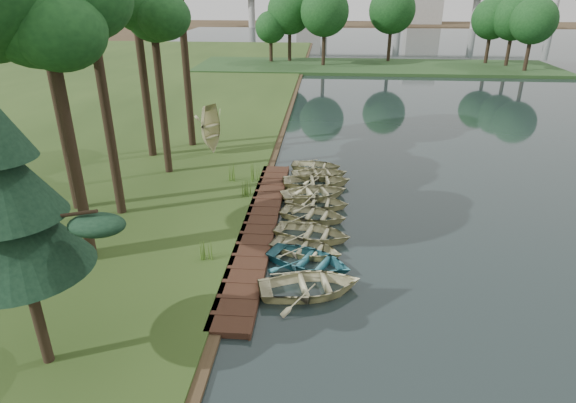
# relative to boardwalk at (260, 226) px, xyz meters

# --- Properties ---
(ground) EXTENTS (300.00, 300.00, 0.00)m
(ground) POSITION_rel_boardwalk_xyz_m (1.60, 0.00, -0.15)
(ground) COLOR #3D2F1D
(boardwalk) EXTENTS (1.60, 16.00, 0.30)m
(boardwalk) POSITION_rel_boardwalk_xyz_m (0.00, 0.00, 0.00)
(boardwalk) COLOR #331E13
(boardwalk) RESTS_ON ground
(peninsula) EXTENTS (50.00, 14.00, 0.45)m
(peninsula) POSITION_rel_boardwalk_xyz_m (9.60, 50.00, 0.08)
(peninsula) COLOR #23411D
(peninsula) RESTS_ON ground
(far_trees) EXTENTS (45.60, 5.60, 8.80)m
(far_trees) POSITION_rel_boardwalk_xyz_m (6.27, 50.00, 6.28)
(far_trees) COLOR black
(far_trees) RESTS_ON peninsula
(bridge) EXTENTS (95.90, 4.00, 8.60)m
(bridge) POSITION_rel_boardwalk_xyz_m (13.91, 120.00, 6.93)
(bridge) COLOR #A5A5A0
(bridge) RESTS_ON ground
(building_b) EXTENTS (8.00, 8.00, 12.00)m
(building_b) POSITION_rel_boardwalk_xyz_m (-3.40, 145.00, 5.85)
(building_b) COLOR #A5A5A0
(building_b) RESTS_ON ground
(rowboat_0) EXTENTS (4.48, 3.67, 0.81)m
(rowboat_0) POSITION_rel_boardwalk_xyz_m (2.65, -5.17, 0.31)
(rowboat_0) COLOR beige
(rowboat_0) RESTS_ON water
(rowboat_1) EXTENTS (4.40, 3.87, 0.76)m
(rowboat_1) POSITION_rel_boardwalk_xyz_m (2.52, -3.32, 0.28)
(rowboat_1) COLOR #2C717C
(rowboat_1) RESTS_ON water
(rowboat_2) EXTENTS (3.79, 3.22, 0.67)m
(rowboat_2) POSITION_rel_boardwalk_xyz_m (2.36, -2.25, 0.23)
(rowboat_2) COLOR beige
(rowboat_2) RESTS_ON water
(rowboat_3) EXTENTS (4.07, 3.32, 0.74)m
(rowboat_3) POSITION_rel_boardwalk_xyz_m (2.57, -0.86, 0.27)
(rowboat_3) COLOR beige
(rowboat_3) RESTS_ON water
(rowboat_4) EXTENTS (3.86, 3.19, 0.69)m
(rowboat_4) POSITION_rel_boardwalk_xyz_m (2.55, 1.12, 0.25)
(rowboat_4) COLOR beige
(rowboat_4) RESTS_ON water
(rowboat_5) EXTENTS (3.61, 2.78, 0.69)m
(rowboat_5) POSITION_rel_boardwalk_xyz_m (2.69, 2.60, 0.25)
(rowboat_5) COLOR beige
(rowboat_5) RESTS_ON water
(rowboat_6) EXTENTS (4.34, 3.70, 0.76)m
(rowboat_6) POSITION_rel_boardwalk_xyz_m (2.55, 3.80, 0.28)
(rowboat_6) COLOR beige
(rowboat_6) RESTS_ON water
(rowboat_7) EXTENTS (4.25, 3.28, 0.81)m
(rowboat_7) POSITION_rel_boardwalk_xyz_m (2.60, 5.51, 0.31)
(rowboat_7) COLOR beige
(rowboat_7) RESTS_ON water
(rowboat_8) EXTENTS (3.78, 3.01, 0.70)m
(rowboat_8) POSITION_rel_boardwalk_xyz_m (2.75, 6.83, 0.25)
(rowboat_8) COLOR beige
(rowboat_8) RESTS_ON water
(rowboat_9) EXTENTS (3.30, 2.52, 0.64)m
(rowboat_9) POSITION_rel_boardwalk_xyz_m (2.49, 8.33, 0.22)
(rowboat_9) COLOR beige
(rowboat_9) RESTS_ON water
(stored_rowboat) EXTENTS (4.10, 3.80, 0.69)m
(stored_rowboat) POSITION_rel_boardwalk_xyz_m (-4.60, 10.23, 0.50)
(stored_rowboat) COLOR beige
(stored_rowboat) RESTS_ON bank
(tree_0) EXTENTS (4.17, 4.17, 11.25)m
(tree_0) POSITION_rel_boardwalk_xyz_m (-6.69, -3.50, 9.49)
(tree_0) COLOR black
(tree_0) RESTS_ON bank
(tree_4) EXTENTS (3.68, 3.68, 11.11)m
(tree_4) POSITION_rel_boardwalk_xyz_m (-6.49, 6.58, 9.51)
(tree_4) COLOR black
(tree_4) RESTS_ON bank
(pine_tree) EXTENTS (3.80, 3.80, 8.38)m
(pine_tree) POSITION_rel_boardwalk_xyz_m (-5.16, -9.69, 5.47)
(pine_tree) COLOR black
(pine_tree) RESTS_ON bank
(reeds_0) EXTENTS (0.60, 0.60, 0.89)m
(reeds_0) POSITION_rel_boardwalk_xyz_m (-1.76, -3.43, 0.60)
(reeds_0) COLOR #3F661E
(reeds_0) RESTS_ON bank
(reeds_1) EXTENTS (0.60, 0.60, 0.95)m
(reeds_1) POSITION_rel_boardwalk_xyz_m (-1.14, 3.32, 0.63)
(reeds_1) COLOR #3F661E
(reeds_1) RESTS_ON bank
(reeds_2) EXTENTS (0.60, 0.60, 1.15)m
(reeds_2) POSITION_rel_boardwalk_xyz_m (-1.00, 5.44, 0.72)
(reeds_2) COLOR #3F661E
(reeds_2) RESTS_ON bank
(reeds_3) EXTENTS (0.60, 0.60, 0.99)m
(reeds_3) POSITION_rel_boardwalk_xyz_m (-2.33, 5.41, 0.65)
(reeds_3) COLOR #3F661E
(reeds_3) RESTS_ON bank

